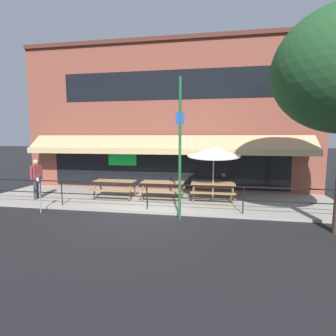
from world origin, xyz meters
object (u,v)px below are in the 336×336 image
(picnic_table_left, at_px, (115,184))
(patio_umbrella_right, at_px, (214,152))
(picnic_table_right, at_px, (213,186))
(parking_meter_near, at_px, (39,182))
(pedestrian_walking, at_px, (37,177))
(street_sign_pole, at_px, (180,149))
(picnic_table_centre, at_px, (163,185))

(picnic_table_left, xyz_separation_m, patio_umbrella_right, (4.25, 0.08, 1.47))
(picnic_table_right, relative_size, parking_meter_near, 1.27)
(pedestrian_walking, height_order, street_sign_pole, street_sign_pole)
(pedestrian_walking, relative_size, street_sign_pole, 0.37)
(patio_umbrella_right, distance_m, street_sign_pole, 2.59)
(pedestrian_walking, xyz_separation_m, parking_meter_near, (1.29, -1.60, 0.09))
(patio_umbrella_right, xyz_separation_m, street_sign_pole, (-1.09, -2.34, 0.22))
(picnic_table_left, relative_size, picnic_table_right, 1.00)
(picnic_table_left, bearing_deg, patio_umbrella_right, 1.05)
(picnic_table_left, xyz_separation_m, parking_meter_near, (-1.96, -2.33, 0.44))
(pedestrian_walking, relative_size, parking_meter_near, 1.20)
(picnic_table_left, distance_m, street_sign_pole, 4.24)
(picnic_table_right, relative_size, street_sign_pole, 0.38)
(picnic_table_right, bearing_deg, street_sign_pole, -113.54)
(patio_umbrella_right, distance_m, pedestrian_walking, 7.63)
(pedestrian_walking, distance_m, parking_meter_near, 2.06)
(picnic_table_centre, xyz_separation_m, pedestrian_walking, (-5.37, -0.83, 0.35))
(picnic_table_right, height_order, patio_umbrella_right, patio_umbrella_right)
(picnic_table_left, bearing_deg, street_sign_pole, -35.56)
(street_sign_pole, bearing_deg, picnic_table_left, 144.44)
(picnic_table_left, distance_m, pedestrian_walking, 3.35)
(pedestrian_walking, xyz_separation_m, street_sign_pole, (6.41, -1.52, 1.34))
(picnic_table_right, relative_size, pedestrian_walking, 1.05)
(street_sign_pole, bearing_deg, pedestrian_walking, 166.63)
(picnic_table_right, distance_m, pedestrian_walking, 7.57)
(picnic_table_right, distance_m, patio_umbrella_right, 1.48)
(picnic_table_centre, distance_m, picnic_table_right, 2.13)
(picnic_table_left, bearing_deg, picnic_table_right, 3.27)
(picnic_table_centre, bearing_deg, pedestrian_walking, -171.27)
(patio_umbrella_right, bearing_deg, picnic_table_right, 90.00)
(picnic_table_left, distance_m, picnic_table_centre, 2.13)
(street_sign_pole, bearing_deg, picnic_table_right, 66.46)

